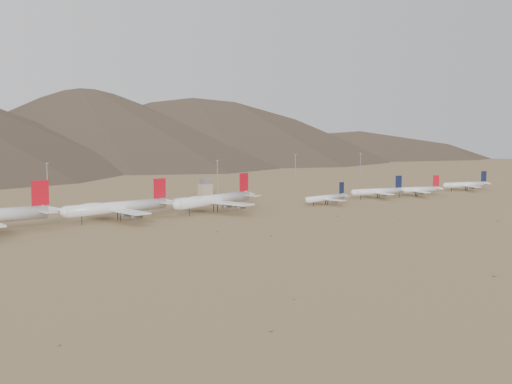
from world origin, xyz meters
TOP-DOWN VIEW (x-y plane):
  - ground at (0.00, 0.00)m, footprint 3000.00×3000.00m
  - widebody_centre at (-73.05, 31.97)m, footprint 70.13×54.57m
  - widebody_east at (-12.82, 34.26)m, footprint 68.53×54.51m
  - narrowbody_a at (64.95, 27.42)m, footprint 40.17×29.39m
  - narrowbody_b at (117.31, 36.07)m, footprint 45.37×33.01m
  - narrowbody_c at (148.57, 31.21)m, footprint 43.04×31.71m
  - narrowbody_d at (210.53, 39.36)m, footprint 43.22×31.72m
  - control_tower at (30.00, 120.00)m, footprint 8.00×8.00m
  - mast_west at (-77.19, 136.25)m, footprint 2.00×0.60m
  - mast_centre at (30.82, 104.52)m, footprint 2.00×0.60m
  - mast_east at (129.00, 145.85)m, footprint 2.00×0.60m
  - mast_far_east at (186.15, 131.08)m, footprint 2.00×0.60m
  - desert_scrub at (-26.00, -91.50)m, footprint 419.06×177.03m

SIDE VIEW (x-z plane):
  - ground at x=0.00m, z-range 0.00..0.00m
  - desert_scrub at x=-26.00m, z-range -0.10..0.77m
  - narrowbody_a at x=64.95m, z-range -2.35..11.04m
  - narrowbody_d at x=210.53m, z-range -2.54..11.92m
  - narrowbody_c at x=148.57m, z-range -2.54..11.93m
  - narrowbody_b at x=117.31m, z-range -2.64..12.41m
  - control_tower at x=30.00m, z-range -0.68..11.32m
  - widebody_centre at x=-73.05m, z-range -3.25..17.68m
  - widebody_east at x=-12.82m, z-range -3.28..17.84m
  - mast_west at x=-77.19m, z-range 1.35..27.05m
  - mast_centre at x=30.82m, z-range 1.35..27.05m
  - mast_east at x=129.00m, z-range 1.35..27.05m
  - mast_far_east at x=186.15m, z-range 1.35..27.05m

